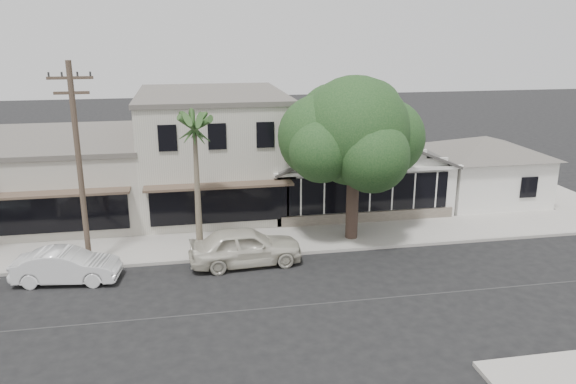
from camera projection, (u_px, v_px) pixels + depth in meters
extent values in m
plane|color=black|center=(314.00, 304.00, 21.60)|extent=(140.00, 140.00, 0.00)
cube|color=#9E9991|center=(117.00, 251.00, 26.55)|extent=(90.00, 3.50, 0.15)
cube|color=white|center=(348.00, 179.00, 33.85)|extent=(10.00, 8.00, 3.00)
cube|color=black|center=(370.00, 193.00, 29.95)|extent=(8.80, 0.10, 2.00)
cube|color=#60564C|center=(369.00, 218.00, 30.35)|extent=(9.60, 0.18, 0.70)
cube|color=white|center=(482.00, 176.00, 34.34)|extent=(6.00, 6.00, 3.00)
cube|color=beige|center=(213.00, 152.00, 32.91)|extent=(8.00, 10.00, 6.50)
cube|color=#B0A99E|center=(53.00, 178.00, 31.66)|extent=(10.00, 10.00, 4.20)
cylinder|color=brown|center=(80.00, 169.00, 23.68)|extent=(0.24, 0.24, 9.00)
cube|color=brown|center=(70.00, 78.00, 22.61)|extent=(1.80, 0.12, 0.12)
cube|color=brown|center=(72.00, 93.00, 22.78)|extent=(1.40, 0.12, 0.12)
imported|color=beige|center=(246.00, 246.00, 25.07)|extent=(5.14, 2.33, 1.71)
imported|color=white|center=(66.00, 266.00, 23.34)|extent=(4.45, 2.02, 1.42)
cylinder|color=#433329|center=(352.00, 209.00, 27.72)|extent=(0.60, 0.60, 3.22)
sphere|color=black|center=(355.00, 131.00, 26.62)|extent=(5.24, 5.24, 5.24)
sphere|color=black|center=(386.00, 138.00, 27.65)|extent=(3.83, 3.83, 3.83)
sphere|color=black|center=(320.00, 137.00, 26.80)|extent=(4.03, 4.03, 4.03)
sphere|color=black|center=(372.00, 156.00, 25.52)|extent=(3.43, 3.43, 3.43)
sphere|color=black|center=(334.00, 120.00, 27.95)|extent=(3.63, 3.63, 3.63)
sphere|color=black|center=(370.00, 111.00, 27.96)|extent=(3.22, 3.22, 3.22)
sphere|color=black|center=(321.00, 150.00, 25.74)|extent=(3.02, 3.02, 3.02)
cone|color=#726651|center=(198.00, 193.00, 25.90)|extent=(0.34, 0.34, 5.79)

